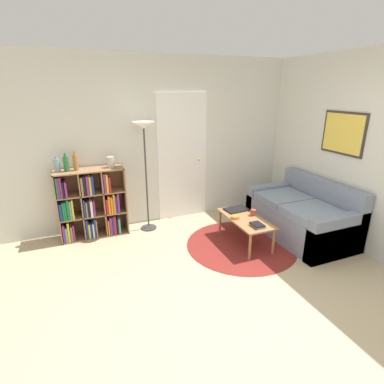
# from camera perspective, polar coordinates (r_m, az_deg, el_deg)

# --- Properties ---
(ground_plane) EXTENTS (14.00, 14.00, 0.00)m
(ground_plane) POSITION_cam_1_polar(r_m,az_deg,el_deg) (3.21, 12.24, -22.49)
(ground_plane) COLOR tan
(wall_back) EXTENTS (7.08, 0.11, 2.60)m
(wall_back) POSITION_cam_1_polar(r_m,az_deg,el_deg) (4.87, -4.23, 9.35)
(wall_back) COLOR silver
(wall_back) RESTS_ON ground_plane
(wall_right) EXTENTS (0.08, 5.61, 2.60)m
(wall_right) POSITION_cam_1_polar(r_m,az_deg,el_deg) (4.85, 25.28, 7.74)
(wall_right) COLOR silver
(wall_right) RESTS_ON ground_plane
(rug) EXTENTS (1.55, 1.55, 0.01)m
(rug) POSITION_cam_1_polar(r_m,az_deg,el_deg) (4.38, 9.32, -9.88)
(rug) COLOR maroon
(rug) RESTS_ON ground_plane
(bookshelf) EXTENTS (0.96, 0.34, 1.03)m
(bookshelf) POSITION_cam_1_polar(r_m,az_deg,el_deg) (4.64, -18.78, -2.39)
(bookshelf) COLOR #936B47
(bookshelf) RESTS_ON ground_plane
(floor_lamp) EXTENTS (0.32, 0.32, 1.67)m
(floor_lamp) POSITION_cam_1_polar(r_m,az_deg,el_deg) (4.43, -9.11, 10.16)
(floor_lamp) COLOR #333333
(floor_lamp) RESTS_ON ground_plane
(couch) EXTENTS (0.90, 1.55, 0.84)m
(couch) POSITION_cam_1_polar(r_m,az_deg,el_deg) (4.80, 20.40, -4.34)
(couch) COLOR gray
(couch) RESTS_ON ground_plane
(coffee_table) EXTENTS (0.44, 0.92, 0.39)m
(coffee_table) POSITION_cam_1_polar(r_m,az_deg,el_deg) (4.30, 10.14, -5.41)
(coffee_table) COLOR #996B42
(coffee_table) RESTS_ON ground_plane
(laptop) EXTENTS (0.35, 0.26, 0.02)m
(laptop) POSITION_cam_1_polar(r_m,az_deg,el_deg) (4.53, 8.45, -3.28)
(laptop) COLOR black
(laptop) RESTS_ON coffee_table
(bowl) EXTENTS (0.12, 0.12, 0.04)m
(bowl) POSITION_cam_1_polar(r_m,az_deg,el_deg) (4.24, 8.30, -4.74)
(bowl) COLOR orange
(bowl) RESTS_ON coffee_table
(book_stack_on_table) EXTENTS (0.15, 0.19, 0.04)m
(book_stack_on_table) POSITION_cam_1_polar(r_m,az_deg,el_deg) (4.05, 12.37, -6.17)
(book_stack_on_table) COLOR teal
(book_stack_on_table) RESTS_ON coffee_table
(cup) EXTENTS (0.08, 0.08, 0.08)m
(cup) POSITION_cam_1_polar(r_m,az_deg,el_deg) (4.37, 11.59, -3.84)
(cup) COLOR #A33D33
(cup) RESTS_ON coffee_table
(bottle_left) EXTENTS (0.08, 0.08, 0.22)m
(bottle_left) POSITION_cam_1_polar(r_m,az_deg,el_deg) (4.49, -24.32, 4.67)
(bottle_left) COLOR #6B93A3
(bottle_left) RESTS_ON bookshelf
(bottle_middle) EXTENTS (0.07, 0.07, 0.26)m
(bottle_middle) POSITION_cam_1_polar(r_m,az_deg,el_deg) (4.46, -22.87, 4.98)
(bottle_middle) COLOR #236633
(bottle_middle) RESTS_ON bookshelf
(bottle_right) EXTENTS (0.06, 0.06, 0.27)m
(bottle_right) POSITION_cam_1_polar(r_m,az_deg,el_deg) (4.47, -21.32, 5.28)
(bottle_right) COLOR olive
(bottle_right) RESTS_ON bookshelf
(vase_on_shelf) EXTENTS (0.10, 0.10, 0.16)m
(vase_on_shelf) POSITION_cam_1_polar(r_m,az_deg,el_deg) (4.50, -15.23, 5.52)
(vase_on_shelf) COLOR #B7B2A8
(vase_on_shelf) RESTS_ON bookshelf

